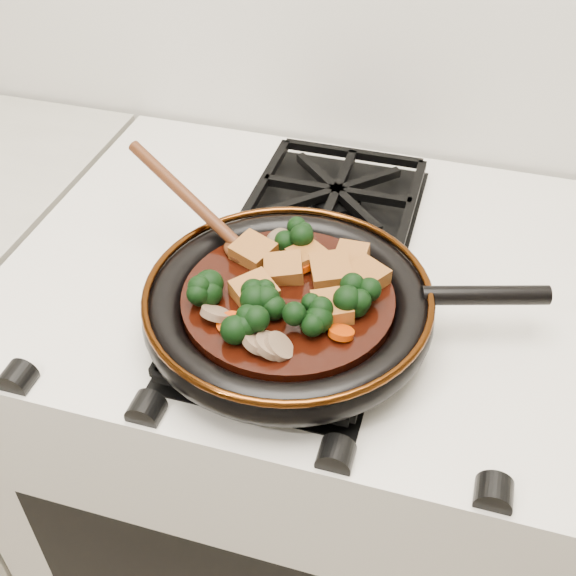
# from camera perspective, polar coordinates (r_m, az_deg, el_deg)

# --- Properties ---
(stove) EXTENTS (0.76, 0.60, 0.90)m
(stove) POSITION_cam_1_polar(r_m,az_deg,el_deg) (1.26, 1.36, -14.08)
(stove) COLOR silver
(stove) RESTS_ON ground
(burner_grate_front) EXTENTS (0.23, 0.23, 0.03)m
(burner_grate_front) POSITION_cam_1_polar(r_m,az_deg,el_deg) (0.82, -0.73, -3.45)
(burner_grate_front) COLOR black
(burner_grate_front) RESTS_ON stove
(burner_grate_back) EXTENTS (0.23, 0.23, 0.03)m
(burner_grate_back) POSITION_cam_1_polar(r_m,az_deg,el_deg) (1.02, 3.85, 7.26)
(burner_grate_back) COLOR black
(burner_grate_back) RESTS_ON stove
(skillet) EXTENTS (0.44, 0.32, 0.05)m
(skillet) POSITION_cam_1_polar(r_m,az_deg,el_deg) (0.80, 0.16, -1.39)
(skillet) COLOR black
(skillet) RESTS_ON burner_grate_front
(braising_sauce) EXTENTS (0.24, 0.24, 0.02)m
(braising_sauce) POSITION_cam_1_polar(r_m,az_deg,el_deg) (0.80, 0.00, -1.13)
(braising_sauce) COLOR black
(braising_sauce) RESTS_ON skillet
(tofu_cube_0) EXTENTS (0.04, 0.04, 0.03)m
(tofu_cube_0) POSITION_cam_1_polar(r_m,az_deg,el_deg) (0.83, 4.99, 2.28)
(tofu_cube_0) COLOR brown
(tofu_cube_0) RESTS_ON braising_sauce
(tofu_cube_1) EXTENTS (0.05, 0.05, 0.02)m
(tofu_cube_1) POSITION_cam_1_polar(r_m,az_deg,el_deg) (0.83, 1.51, 2.52)
(tofu_cube_1) COLOR brown
(tofu_cube_1) RESTS_ON braising_sauce
(tofu_cube_2) EXTENTS (0.06, 0.06, 0.03)m
(tofu_cube_2) POSITION_cam_1_polar(r_m,az_deg,el_deg) (0.78, -2.68, -0.38)
(tofu_cube_2) COLOR brown
(tofu_cube_2) RESTS_ON braising_sauce
(tofu_cube_3) EXTENTS (0.06, 0.06, 0.03)m
(tofu_cube_3) POSITION_cam_1_polar(r_m,az_deg,el_deg) (0.84, -2.75, 2.81)
(tofu_cube_3) COLOR brown
(tofu_cube_3) RESTS_ON braising_sauce
(tofu_cube_4) EXTENTS (0.06, 0.06, 0.02)m
(tofu_cube_4) POSITION_cam_1_polar(r_m,az_deg,el_deg) (0.81, 6.17, 0.89)
(tofu_cube_4) COLOR brown
(tofu_cube_4) RESTS_ON braising_sauce
(tofu_cube_5) EXTENTS (0.05, 0.05, 0.03)m
(tofu_cube_5) POSITION_cam_1_polar(r_m,az_deg,el_deg) (0.81, -0.34, 1.43)
(tofu_cube_5) COLOR brown
(tofu_cube_5) RESTS_ON braising_sauce
(tofu_cube_6) EXTENTS (0.05, 0.06, 0.02)m
(tofu_cube_6) POSITION_cam_1_polar(r_m,az_deg,el_deg) (0.77, 3.49, -1.59)
(tofu_cube_6) COLOR brown
(tofu_cube_6) RESTS_ON braising_sauce
(tofu_cube_7) EXTENTS (0.06, 0.06, 0.03)m
(tofu_cube_7) POSITION_cam_1_polar(r_m,az_deg,el_deg) (0.81, 3.41, 1.25)
(tofu_cube_7) COLOR brown
(tofu_cube_7) RESTS_ON braising_sauce
(broccoli_floret_0) EXTENTS (0.07, 0.07, 0.06)m
(broccoli_floret_0) POSITION_cam_1_polar(r_m,az_deg,el_deg) (0.78, -6.80, -0.54)
(broccoli_floret_0) COLOR black
(broccoli_floret_0) RESTS_ON braising_sauce
(broccoli_floret_1) EXTENTS (0.07, 0.08, 0.07)m
(broccoli_floret_1) POSITION_cam_1_polar(r_m,az_deg,el_deg) (0.74, -3.54, -2.85)
(broccoli_floret_1) COLOR black
(broccoli_floret_1) RESTS_ON braising_sauce
(broccoli_floret_2) EXTENTS (0.06, 0.06, 0.06)m
(broccoli_floret_2) POSITION_cam_1_polar(r_m,az_deg,el_deg) (0.86, 0.80, 4.09)
(broccoli_floret_2) COLOR black
(broccoli_floret_2) RESTS_ON braising_sauce
(broccoli_floret_3) EXTENTS (0.06, 0.06, 0.06)m
(broccoli_floret_3) POSITION_cam_1_polar(r_m,az_deg,el_deg) (0.77, 5.80, -1.07)
(broccoli_floret_3) COLOR black
(broccoli_floret_3) RESTS_ON braising_sauce
(broccoli_floret_4) EXTENTS (0.08, 0.08, 0.07)m
(broccoli_floret_4) POSITION_cam_1_polar(r_m,az_deg,el_deg) (0.77, -1.86, -1.00)
(broccoli_floret_4) COLOR black
(broccoli_floret_4) RESTS_ON braising_sauce
(broccoli_floret_5) EXTENTS (0.08, 0.08, 0.07)m
(broccoli_floret_5) POSITION_cam_1_polar(r_m,az_deg,el_deg) (0.75, 1.44, -2.34)
(broccoli_floret_5) COLOR black
(broccoli_floret_5) RESTS_ON braising_sauce
(carrot_coin_0) EXTENTS (0.03, 0.03, 0.02)m
(carrot_coin_0) POSITION_cam_1_polar(r_m,az_deg,el_deg) (0.76, 2.62, -2.26)
(carrot_coin_0) COLOR #AC3104
(carrot_coin_0) RESTS_ON braising_sauce
(carrot_coin_1) EXTENTS (0.03, 0.03, 0.02)m
(carrot_coin_1) POSITION_cam_1_polar(r_m,az_deg,el_deg) (0.75, -4.58, -2.83)
(carrot_coin_1) COLOR #AC3104
(carrot_coin_1) RESTS_ON braising_sauce
(carrot_coin_2) EXTENTS (0.03, 0.03, 0.02)m
(carrot_coin_2) POSITION_cam_1_polar(r_m,az_deg,el_deg) (0.75, 4.22, -3.54)
(carrot_coin_2) COLOR #AC3104
(carrot_coin_2) RESTS_ON braising_sauce
(carrot_coin_3) EXTENTS (0.03, 0.03, 0.02)m
(carrot_coin_3) POSITION_cam_1_polar(r_m,az_deg,el_deg) (0.82, 0.98, 1.79)
(carrot_coin_3) COLOR #AC3104
(carrot_coin_3) RESTS_ON braising_sauce
(mushroom_slice_0) EXTENTS (0.05, 0.05, 0.02)m
(mushroom_slice_0) POSITION_cam_1_polar(r_m,az_deg,el_deg) (0.73, -1.39, -4.57)
(mushroom_slice_0) COLOR brown
(mushroom_slice_0) RESTS_ON braising_sauce
(mushroom_slice_1) EXTENTS (0.04, 0.04, 0.03)m
(mushroom_slice_1) POSITION_cam_1_polar(r_m,az_deg,el_deg) (0.73, -0.73, -4.65)
(mushroom_slice_1) COLOR brown
(mushroom_slice_1) RESTS_ON braising_sauce
(mushroom_slice_2) EXTENTS (0.04, 0.04, 0.02)m
(mushroom_slice_2) POSITION_cam_1_polar(r_m,az_deg,el_deg) (0.76, -5.76, -2.02)
(mushroom_slice_2) COLOR brown
(mushroom_slice_2) RESTS_ON braising_sauce
(mushroom_slice_3) EXTENTS (0.05, 0.05, 0.03)m
(mushroom_slice_3) POSITION_cam_1_polar(r_m,az_deg,el_deg) (0.85, -0.57, 3.57)
(mushroom_slice_3) COLOR brown
(mushroom_slice_3) RESTS_ON braising_sauce
(mushroom_slice_4) EXTENTS (0.04, 0.04, 0.02)m
(mushroom_slice_4) POSITION_cam_1_polar(r_m,az_deg,el_deg) (0.73, -2.40, -4.35)
(mushroom_slice_4) COLOR brown
(mushroom_slice_4) RESTS_ON braising_sauce
(wooden_spoon) EXTENTS (0.13, 0.08, 0.20)m
(wooden_spoon) POSITION_cam_1_polar(r_m,az_deg,el_deg) (0.87, -5.93, 5.26)
(wooden_spoon) COLOR #48220F
(wooden_spoon) RESTS_ON braising_sauce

